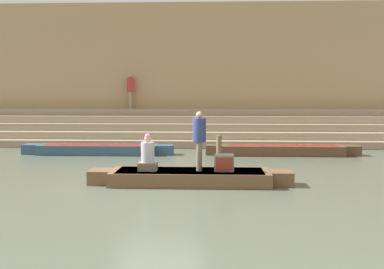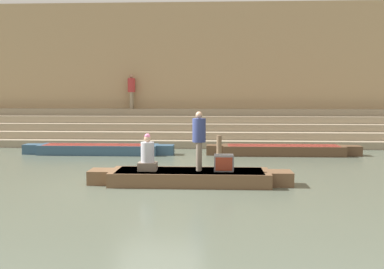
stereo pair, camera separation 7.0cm
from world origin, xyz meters
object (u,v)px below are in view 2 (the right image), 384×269
(person_on_steps, at_px, (132,89))
(rowboat_main, at_px, (190,177))
(person_rowing, at_px, (148,156))
(mooring_post, at_px, (219,153))
(moored_boat_distant, at_px, (283,150))
(tv_set, at_px, (224,163))
(moored_boat_shore, at_px, (99,149))
(person_standing, at_px, (199,137))

(person_on_steps, bearing_deg, rowboat_main, -56.29)
(person_rowing, xyz_separation_m, mooring_post, (2.03, 2.24, -0.21))
(rowboat_main, relative_size, moored_boat_distant, 0.91)
(mooring_post, bearing_deg, tv_set, -87.13)
(moored_boat_shore, height_order, mooring_post, mooring_post)
(person_rowing, relative_size, mooring_post, 0.89)
(moored_boat_distant, height_order, person_on_steps, person_on_steps)
(person_standing, height_order, tv_set, person_standing)
(tv_set, bearing_deg, person_rowing, -174.14)
(person_on_steps, bearing_deg, person_rowing, -62.42)
(moored_boat_distant, bearing_deg, mooring_post, -128.60)
(moored_boat_distant, xyz_separation_m, mooring_post, (-2.65, -3.73, 0.37))
(tv_set, height_order, person_on_steps, person_on_steps)
(tv_set, relative_size, mooring_post, 0.47)
(person_standing, relative_size, person_rowing, 1.59)
(mooring_post, xyz_separation_m, person_on_steps, (-4.38, 8.16, 2.12))
(person_on_steps, bearing_deg, mooring_post, -46.94)
(person_on_steps, bearing_deg, moored_boat_shore, -82.32)
(person_standing, distance_m, moored_boat_distant, 6.79)
(person_rowing, relative_size, tv_set, 1.91)
(person_standing, bearing_deg, tv_set, 11.00)
(rowboat_main, xyz_separation_m, moored_boat_distant, (3.49, 5.92, 0.00))
(person_standing, relative_size, moored_boat_shore, 0.26)
(rowboat_main, relative_size, person_standing, 3.44)
(rowboat_main, distance_m, moored_boat_distant, 6.88)
(rowboat_main, bearing_deg, person_on_steps, 106.76)
(tv_set, xyz_separation_m, moored_boat_shore, (-5.06, 5.81, -0.40))
(tv_set, distance_m, moored_boat_shore, 7.72)
(person_standing, distance_m, tv_set, 1.00)
(person_standing, xyz_separation_m, person_rowing, (-1.44, -0.11, -0.54))
(person_standing, height_order, person_rowing, person_standing)
(tv_set, relative_size, person_on_steps, 0.31)
(rowboat_main, xyz_separation_m, tv_set, (0.95, -0.00, 0.41))
(mooring_post, bearing_deg, person_standing, -105.42)
(person_rowing, height_order, moored_boat_shore, person_rowing)
(rowboat_main, bearing_deg, moored_boat_shore, 123.13)
(person_standing, relative_size, mooring_post, 1.42)
(person_standing, xyz_separation_m, moored_boat_shore, (-4.36, 5.75, -1.13))
(person_rowing, bearing_deg, tv_set, -5.00)
(moored_boat_distant, distance_m, person_on_steps, 8.68)
(tv_set, height_order, mooring_post, mooring_post)
(mooring_post, bearing_deg, person_on_steps, 118.24)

